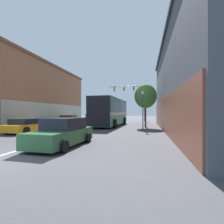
# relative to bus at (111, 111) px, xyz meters

# --- Properties ---
(lane_center_line) EXTENTS (0.14, 46.42, 0.01)m
(lane_center_line) POSITION_rel_bus_xyz_m (-1.22, -0.37, -1.96)
(lane_center_line) COLOR silver
(lane_center_line) RESTS_ON ground_plane
(building_left_brick) EXTENTS (7.49, 19.40, 8.30)m
(building_left_brick) POSITION_rel_bus_xyz_m (-11.28, -0.23, 2.30)
(building_left_brick) COLOR #A86647
(building_left_brick) RESTS_ON ground_plane
(building_right_storefront) EXTENTS (10.21, 24.00, 8.70)m
(building_right_storefront) POSITION_rel_bus_xyz_m (11.15, -5.57, 2.51)
(building_right_storefront) COLOR #4C515B
(building_right_storefront) RESTS_ON ground_plane
(bus) EXTENTS (3.25, 10.87, 3.50)m
(bus) POSITION_rel_bus_xyz_m (0.00, 0.00, 0.00)
(bus) COLOR #145133
(bus) RESTS_ON ground_plane
(hatchback_foreground) EXTENTS (2.21, 4.45, 1.47)m
(hatchback_foreground) POSITION_rel_bus_xyz_m (0.29, -13.98, -1.28)
(hatchback_foreground) COLOR #285633
(hatchback_foreground) RESTS_ON ground_plane
(parked_car_left_near) EXTENTS (2.15, 4.40, 1.23)m
(parked_car_left_near) POSITION_rel_bus_xyz_m (-5.64, -8.97, -1.36)
(parked_car_left_near) COLOR orange
(parked_car_left_near) RESTS_ON ground_plane
(parked_car_left_mid) EXTENTS (2.26, 4.41, 1.40)m
(parked_car_left_mid) POSITION_rel_bus_xyz_m (-5.70, 9.91, -1.29)
(parked_car_left_mid) COLOR silver
(parked_car_left_mid) RESTS_ON ground_plane
(parked_car_left_far) EXTENTS (2.31, 4.02, 1.40)m
(parked_car_left_far) POSITION_rel_bus_xyz_m (-5.45, -0.99, -1.30)
(parked_car_left_far) COLOR orange
(parked_car_left_far) RESTS_ON ground_plane
(traffic_signal_gantry) EXTENTS (7.32, 0.36, 7.33)m
(traffic_signal_gantry) POSITION_rel_bus_xyz_m (2.03, 12.82, 3.43)
(traffic_signal_gantry) COLOR #333338
(traffic_signal_gantry) RESTS_ON ground_plane
(street_lamp) EXTENTS (0.29, 0.29, 3.88)m
(street_lamp) POSITION_rel_bus_xyz_m (4.30, -4.58, 0.18)
(street_lamp) COLOR #47474C
(street_lamp) RESTS_ON ground_plane
(street_tree_near) EXTENTS (2.61, 2.35, 5.13)m
(street_tree_near) POSITION_rel_bus_xyz_m (4.54, -1.53, 1.71)
(street_tree_near) COLOR #4C3823
(street_tree_near) RESTS_ON ground_plane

